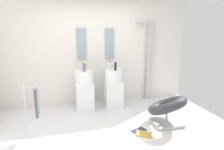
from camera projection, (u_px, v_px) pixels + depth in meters
ground_plane at (111, 133)px, 3.58m from camera, size 4.80×3.60×0.04m
rear_partition at (95, 52)px, 4.85m from camera, size 4.80×0.10×2.60m
pedestal_sink_left at (85, 90)px, 4.52m from camera, size 0.42×0.42×1.03m
pedestal_sink_right at (113, 88)px, 4.68m from camera, size 0.42×0.42×1.03m
vanity_mirror_left at (81, 44)px, 4.66m from camera, size 0.22×0.03×0.75m
vanity_mirror_right at (110, 44)px, 4.82m from camera, size 0.22×0.03×0.75m
shower_column at (149, 60)px, 5.12m from camera, size 0.49×0.24×2.05m
lounge_chair at (167, 108)px, 3.81m from camera, size 1.10×1.10×0.65m
towel_rack at (35, 103)px, 3.26m from camera, size 0.37×0.22×0.95m
area_rug at (134, 132)px, 3.55m from camera, size 1.18×0.72×0.01m
magazine_ochre at (144, 134)px, 3.46m from camera, size 0.33×0.31×0.03m
magazine_charcoal at (145, 134)px, 3.48m from camera, size 0.27×0.25×0.02m
magazine_navy at (140, 131)px, 3.58m from camera, size 0.32×0.27×0.02m
coffee_mug at (149, 131)px, 3.49m from camera, size 0.08×0.08×0.11m
soap_bottle_amber at (86, 67)px, 4.50m from camera, size 0.04×0.04×0.13m
soap_bottle_clear at (110, 65)px, 4.61m from camera, size 0.06×0.06×0.19m
soap_bottle_blue at (84, 68)px, 4.30m from camera, size 0.05×0.05×0.19m
soap_bottle_black at (115, 67)px, 4.45m from camera, size 0.05×0.05×0.20m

